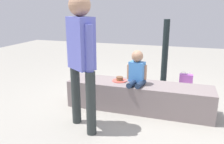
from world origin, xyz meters
TOP-DOWN VIEW (x-y plane):
  - ground_plane at (0.00, 0.00)m, footprint 12.00×12.00m
  - concrete_ledge at (0.00, 0.00)m, footprint 2.07×0.47m
  - child_seated at (-0.03, -0.04)m, footprint 0.28×0.33m
  - adult_standing at (-0.54, -0.74)m, footprint 0.41×0.35m
  - cake_plate at (-0.29, 0.03)m, footprint 0.22×0.22m
  - gift_bag at (0.66, 1.15)m, footprint 0.24×0.11m
  - railing_post at (0.26, 1.05)m, footprint 0.36×0.36m
  - water_bottle_near_gift at (-0.80, 0.81)m, footprint 0.08×0.08m
  - cake_box_white at (0.00, 0.64)m, footprint 0.32×0.32m
  - handbag_black_leather at (-0.25, 1.24)m, footprint 0.26×0.12m

SIDE VIEW (x-z plane):
  - ground_plane at x=0.00m, z-range 0.00..0.00m
  - cake_box_white at x=0.00m, z-range 0.00..0.11m
  - water_bottle_near_gift at x=-0.80m, z-range -0.01..0.19m
  - handbag_black_leather at x=-0.25m, z-range -0.04..0.30m
  - gift_bag at x=0.66m, z-range -0.02..0.30m
  - concrete_ledge at x=0.00m, z-range 0.00..0.40m
  - cake_plate at x=-0.29m, z-range 0.39..0.45m
  - railing_post at x=0.26m, z-range -0.14..1.12m
  - child_seated at x=-0.03m, z-range 0.37..0.85m
  - adult_standing at x=-0.54m, z-range 0.16..1.76m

